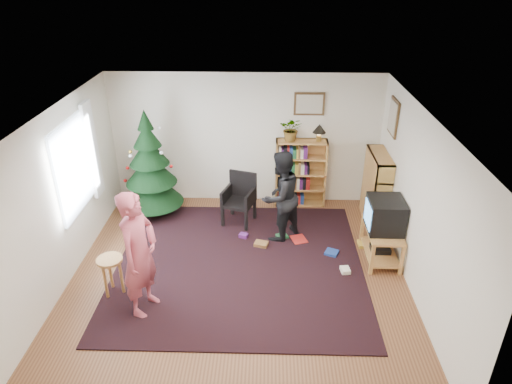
{
  "coord_description": "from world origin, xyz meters",
  "views": [
    {
      "loc": [
        0.42,
        -5.51,
        4.28
      ],
      "look_at": [
        0.25,
        0.66,
        1.1
      ],
      "focal_mm": 32.0,
      "sensor_mm": 36.0,
      "label": 1
    }
  ],
  "objects_px": {
    "potted_plant": "(292,129)",
    "table_lamp": "(319,130)",
    "picture_right": "(394,117)",
    "christmas_tree": "(151,172)",
    "picture_back": "(309,104)",
    "crt_tv": "(385,215)",
    "armchair": "(239,196)",
    "bookshelf_back": "(301,172)",
    "bookshelf_right": "(376,188)",
    "tv_stand": "(381,241)",
    "person_standing": "(139,254)",
    "person_by_chair": "(280,197)",
    "stool": "(111,267)"
  },
  "relations": [
    {
      "from": "tv_stand",
      "to": "crt_tv",
      "type": "height_order",
      "value": "crt_tv"
    },
    {
      "from": "bookshelf_back",
      "to": "bookshelf_right",
      "type": "height_order",
      "value": "same"
    },
    {
      "from": "bookshelf_back",
      "to": "potted_plant",
      "type": "bearing_deg",
      "value": 180.0
    },
    {
      "from": "potted_plant",
      "to": "table_lamp",
      "type": "height_order",
      "value": "potted_plant"
    },
    {
      "from": "picture_back",
      "to": "person_standing",
      "type": "height_order",
      "value": "picture_back"
    },
    {
      "from": "person_by_chair",
      "to": "christmas_tree",
      "type": "bearing_deg",
      "value": -63.08
    },
    {
      "from": "tv_stand",
      "to": "picture_right",
      "type": "bearing_deg",
      "value": 78.06
    },
    {
      "from": "armchair",
      "to": "tv_stand",
      "type": "bearing_deg",
      "value": -8.16
    },
    {
      "from": "christmas_tree",
      "to": "bookshelf_back",
      "type": "xyz_separation_m",
      "value": [
        2.74,
        0.42,
        -0.17
      ]
    },
    {
      "from": "picture_back",
      "to": "stool",
      "type": "distance_m",
      "value": 4.36
    },
    {
      "from": "tv_stand",
      "to": "person_by_chair",
      "type": "height_order",
      "value": "person_by_chair"
    },
    {
      "from": "crt_tv",
      "to": "potted_plant",
      "type": "height_order",
      "value": "potted_plant"
    },
    {
      "from": "armchair",
      "to": "table_lamp",
      "type": "bearing_deg",
      "value": 43.05
    },
    {
      "from": "bookshelf_right",
      "to": "crt_tv",
      "type": "bearing_deg",
      "value": 174.06
    },
    {
      "from": "stool",
      "to": "picture_back",
      "type": "bearing_deg",
      "value": 45.04
    },
    {
      "from": "bookshelf_right",
      "to": "armchair",
      "type": "xyz_separation_m",
      "value": [
        -2.43,
        -0.06,
        -0.17
      ]
    },
    {
      "from": "bookshelf_right",
      "to": "armchair",
      "type": "distance_m",
      "value": 2.43
    },
    {
      "from": "picture_back",
      "to": "potted_plant",
      "type": "bearing_deg",
      "value": -156.21
    },
    {
      "from": "crt_tv",
      "to": "armchair",
      "type": "relative_size",
      "value": 0.62
    },
    {
      "from": "tv_stand",
      "to": "table_lamp",
      "type": "bearing_deg",
      "value": 116.01
    },
    {
      "from": "picture_back",
      "to": "picture_right",
      "type": "height_order",
      "value": "picture_right"
    },
    {
      "from": "stool",
      "to": "person_by_chair",
      "type": "xyz_separation_m",
      "value": [
        2.38,
        1.54,
        0.32
      ]
    },
    {
      "from": "picture_back",
      "to": "table_lamp",
      "type": "relative_size",
      "value": 1.71
    },
    {
      "from": "picture_back",
      "to": "picture_right",
      "type": "bearing_deg",
      "value": -28.69
    },
    {
      "from": "table_lamp",
      "to": "stool",
      "type": "bearing_deg",
      "value": -138.18
    },
    {
      "from": "tv_stand",
      "to": "person_by_chair",
      "type": "relative_size",
      "value": 0.58
    },
    {
      "from": "bookshelf_back",
      "to": "crt_tv",
      "type": "bearing_deg",
      "value": -56.84
    },
    {
      "from": "bookshelf_back",
      "to": "bookshelf_right",
      "type": "distance_m",
      "value": 1.43
    },
    {
      "from": "bookshelf_right",
      "to": "person_by_chair",
      "type": "height_order",
      "value": "person_by_chair"
    },
    {
      "from": "bookshelf_back",
      "to": "armchair",
      "type": "bearing_deg",
      "value": -149.14
    },
    {
      "from": "picture_back",
      "to": "stool",
      "type": "bearing_deg",
      "value": -134.96
    },
    {
      "from": "picture_back",
      "to": "person_by_chair",
      "type": "distance_m",
      "value": 1.86
    },
    {
      "from": "christmas_tree",
      "to": "potted_plant",
      "type": "height_order",
      "value": "christmas_tree"
    },
    {
      "from": "person_by_chair",
      "to": "potted_plant",
      "type": "bearing_deg",
      "value": -143.76
    },
    {
      "from": "bookshelf_right",
      "to": "table_lamp",
      "type": "xyz_separation_m",
      "value": [
        -1.0,
        0.62,
        0.85
      ]
    },
    {
      "from": "person_by_chair",
      "to": "person_standing",
      "type": "bearing_deg",
      "value": 0.83
    },
    {
      "from": "armchair",
      "to": "stool",
      "type": "bearing_deg",
      "value": -110.68
    },
    {
      "from": "picture_right",
      "to": "table_lamp",
      "type": "height_order",
      "value": "picture_right"
    },
    {
      "from": "armchair",
      "to": "person_standing",
      "type": "relative_size",
      "value": 0.52
    },
    {
      "from": "armchair",
      "to": "crt_tv",
      "type": "bearing_deg",
      "value": -8.19
    },
    {
      "from": "picture_right",
      "to": "christmas_tree",
      "type": "xyz_separation_m",
      "value": [
        -4.17,
        0.17,
        -1.12
      ]
    },
    {
      "from": "picture_right",
      "to": "tv_stand",
      "type": "relative_size",
      "value": 0.66
    },
    {
      "from": "christmas_tree",
      "to": "table_lamp",
      "type": "bearing_deg",
      "value": 7.87
    },
    {
      "from": "picture_back",
      "to": "christmas_tree",
      "type": "distance_m",
      "value": 3.11
    },
    {
      "from": "tv_stand",
      "to": "person_standing",
      "type": "relative_size",
      "value": 0.51
    },
    {
      "from": "stool",
      "to": "christmas_tree",
      "type": "bearing_deg",
      "value": 88.8
    },
    {
      "from": "crt_tv",
      "to": "stool",
      "type": "bearing_deg",
      "value": -166.29
    },
    {
      "from": "christmas_tree",
      "to": "potted_plant",
      "type": "bearing_deg",
      "value": 9.39
    },
    {
      "from": "bookshelf_back",
      "to": "potted_plant",
      "type": "xyz_separation_m",
      "value": [
        -0.2,
        0.0,
        0.86
      ]
    },
    {
      "from": "bookshelf_back",
      "to": "person_by_chair",
      "type": "distance_m",
      "value": 1.3
    }
  ]
}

